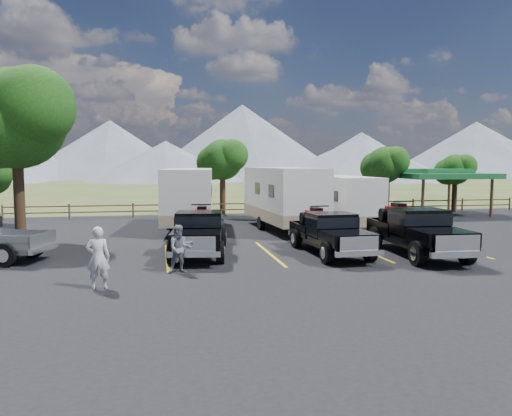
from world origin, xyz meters
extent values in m
plane|color=#405222|center=(0.00, 0.00, 0.00)|extent=(320.00, 320.00, 0.00)
cube|color=black|center=(0.00, 3.00, 0.02)|extent=(44.00, 34.00, 0.04)
cube|color=gold|center=(-6.00, 4.00, 0.04)|extent=(0.12, 5.50, 0.01)
cube|color=gold|center=(-2.00, 4.00, 0.04)|extent=(0.12, 5.50, 0.01)
cube|color=gold|center=(2.00, 4.00, 0.04)|extent=(0.12, 5.50, 0.01)
cube|color=gold|center=(6.00, 4.00, 0.04)|extent=(0.12, 5.50, 0.01)
cylinder|color=black|center=(-12.50, 9.00, 2.24)|extent=(0.48, 0.48, 4.48)
sphere|color=#144210|center=(-12.50, 9.00, 5.60)|extent=(4.48, 4.48, 4.48)
sphere|color=#144210|center=(-11.54, 8.20, 6.08)|extent=(3.52, 3.52, 3.52)
sphere|color=#144210|center=(-13.40, 9.70, 5.28)|extent=(3.84, 3.84, 3.84)
cylinder|color=black|center=(9.00, 17.00, 1.40)|extent=(0.39, 0.39, 2.80)
sphere|color=#144210|center=(9.00, 17.00, 3.50)|extent=(2.52, 2.52, 2.52)
sphere|color=#144210|center=(9.54, 16.55, 3.77)|extent=(1.98, 1.98, 1.98)
sphere|color=#144210|center=(8.50, 17.40, 3.32)|extent=(2.16, 2.16, 2.16)
cylinder|color=black|center=(15.00, 18.00, 1.26)|extent=(0.38, 0.38, 2.52)
sphere|color=#144210|center=(15.00, 18.00, 3.15)|extent=(2.24, 2.24, 2.24)
sphere|color=#144210|center=(15.48, 17.60, 3.39)|extent=(1.76, 1.76, 1.76)
sphere|color=#144210|center=(14.55, 18.35, 2.99)|extent=(1.92, 1.92, 1.92)
cylinder|color=black|center=(-2.00, 19.00, 1.54)|extent=(0.41, 0.41, 3.08)
sphere|color=#144210|center=(-2.00, 19.00, 3.85)|extent=(2.80, 2.80, 2.80)
sphere|color=#144210|center=(-1.40, 18.50, 4.15)|extent=(2.20, 2.20, 2.20)
sphere|color=#144210|center=(-2.56, 19.44, 3.65)|extent=(2.40, 2.40, 2.40)
cylinder|color=brown|center=(-16.00, 18.50, 0.50)|extent=(0.12, 0.12, 1.00)
cylinder|color=brown|center=(-12.00, 18.50, 0.50)|extent=(0.12, 0.12, 1.00)
cylinder|color=brown|center=(-8.00, 18.50, 0.50)|extent=(0.12, 0.12, 1.00)
cylinder|color=brown|center=(-4.00, 18.50, 0.50)|extent=(0.12, 0.12, 1.00)
cylinder|color=brown|center=(0.00, 18.50, 0.50)|extent=(0.12, 0.12, 1.00)
cylinder|color=brown|center=(4.00, 18.50, 0.50)|extent=(0.12, 0.12, 1.00)
cylinder|color=brown|center=(8.00, 18.50, 0.50)|extent=(0.12, 0.12, 1.00)
cylinder|color=brown|center=(12.00, 18.50, 0.50)|extent=(0.12, 0.12, 1.00)
cylinder|color=brown|center=(16.00, 18.50, 0.50)|extent=(0.12, 0.12, 1.00)
cylinder|color=brown|center=(20.00, 18.50, 0.50)|extent=(0.12, 0.12, 1.00)
cube|color=brown|center=(2.00, 18.50, 0.45)|extent=(36.00, 0.06, 0.08)
cube|color=brown|center=(2.00, 18.50, 0.85)|extent=(36.00, 0.06, 0.08)
cylinder|color=brown|center=(10.50, 14.50, 1.30)|extent=(0.20, 0.20, 2.60)
cylinder|color=brown|center=(10.50, 19.50, 1.30)|extent=(0.20, 0.20, 2.60)
cylinder|color=brown|center=(15.50, 14.50, 1.30)|extent=(0.20, 0.20, 2.60)
cylinder|color=brown|center=(15.50, 19.50, 1.30)|extent=(0.20, 0.20, 2.60)
cube|color=#1C6232|center=(13.00, 17.00, 2.75)|extent=(6.20, 6.20, 0.35)
cube|color=#1C6232|center=(13.00, 17.00, 3.05)|extent=(3.50, 3.50, 0.35)
cone|color=slate|center=(-18.00, 112.00, 7.00)|extent=(44.00, 44.00, 14.00)
cone|color=slate|center=(14.00, 108.00, 9.00)|extent=(52.00, 52.00, 18.00)
cone|color=slate|center=(48.00, 114.00, 6.00)|extent=(40.00, 40.00, 12.00)
cone|color=slate|center=(80.00, 110.00, 7.50)|extent=(50.00, 50.00, 15.00)
cone|color=slate|center=(-5.00, 87.00, 4.00)|extent=(32.00, 32.00, 8.00)
cone|color=slate|center=(35.00, 84.00, 4.50)|extent=(40.00, 40.00, 9.00)
cube|color=black|center=(-4.75, 4.29, 0.62)|extent=(2.44, 5.45, 0.33)
cube|color=black|center=(-5.00, 2.54, 0.96)|extent=(1.99, 1.90, 0.46)
cube|color=black|center=(-4.76, 4.18, 1.28)|extent=(1.92, 1.68, 0.92)
cube|color=black|center=(-4.76, 4.18, 1.42)|extent=(1.97, 1.74, 0.41)
cube|color=black|center=(-4.50, 5.93, 0.87)|extent=(2.07, 2.45, 0.51)
cube|color=white|center=(-5.14, 1.61, 0.92)|extent=(1.47, 0.29, 0.51)
cube|color=white|center=(-5.15, 1.55, 0.57)|extent=(1.81, 0.43, 0.20)
cube|color=white|center=(-4.34, 7.03, 0.57)|extent=(1.81, 0.41, 0.20)
cylinder|color=black|center=(-5.87, 2.61, 0.45)|extent=(0.39, 0.86, 0.83)
cylinder|color=black|center=(-4.16, 2.36, 0.45)|extent=(0.39, 0.86, 0.83)
cylinder|color=black|center=(-5.34, 6.22, 0.45)|extent=(0.39, 0.86, 0.83)
cylinder|color=black|center=(-3.62, 5.97, 0.45)|extent=(0.39, 0.86, 0.83)
cube|color=#830707|center=(-4.50, 5.93, 1.50)|extent=(0.81, 1.28, 0.32)
cube|color=black|center=(-4.50, 5.93, 1.73)|extent=(0.47, 0.74, 0.17)
cube|color=#830707|center=(-4.58, 5.43, 1.59)|extent=(0.78, 0.43, 0.20)
cylinder|color=black|center=(-4.56, 5.52, 1.91)|extent=(0.83, 0.18, 0.06)
cylinder|color=black|center=(-4.99, 5.49, 1.31)|extent=(0.31, 0.55, 0.52)
cylinder|color=black|center=(-4.17, 5.37, 1.31)|extent=(0.31, 0.55, 0.52)
cylinder|color=black|center=(-4.84, 6.49, 1.31)|extent=(0.31, 0.55, 0.52)
cylinder|color=black|center=(-4.02, 6.37, 1.31)|extent=(0.31, 0.55, 0.52)
cube|color=black|center=(0.32, 3.39, 0.60)|extent=(1.86, 5.13, 0.32)
cube|color=black|center=(0.39, 1.69, 0.93)|extent=(1.78, 1.67, 0.44)
cube|color=black|center=(0.32, 3.29, 1.24)|extent=(1.73, 1.46, 0.89)
cube|color=black|center=(0.32, 3.29, 1.37)|extent=(1.77, 1.51, 0.40)
cube|color=black|center=(0.24, 4.99, 0.84)|extent=(1.80, 2.21, 0.49)
cube|color=white|center=(0.43, 0.78, 0.88)|extent=(1.42, 0.13, 0.49)
cube|color=white|center=(0.43, 0.73, 0.55)|extent=(1.75, 0.24, 0.20)
cube|color=white|center=(0.20, 6.06, 0.55)|extent=(1.75, 0.22, 0.20)
cylinder|color=black|center=(-0.44, 1.60, 0.44)|extent=(0.30, 0.81, 0.80)
cylinder|color=black|center=(1.23, 1.67, 0.44)|extent=(0.30, 0.81, 0.80)
cylinder|color=black|center=(-0.60, 5.11, 0.44)|extent=(0.30, 0.81, 0.80)
cylinder|color=black|center=(1.07, 5.19, 0.44)|extent=(0.30, 0.81, 0.80)
cube|color=#830707|center=(0.24, 4.99, 1.44)|extent=(0.67, 1.18, 0.31)
cube|color=black|center=(0.24, 4.99, 1.67)|extent=(0.38, 0.68, 0.16)
cube|color=#830707|center=(0.27, 4.50, 1.53)|extent=(0.72, 0.34, 0.20)
cylinder|color=black|center=(0.26, 4.59, 1.84)|extent=(0.80, 0.09, 0.05)
cylinder|color=black|center=(-0.13, 4.49, 1.27)|extent=(0.25, 0.51, 0.50)
cylinder|color=black|center=(0.67, 4.52, 1.27)|extent=(0.25, 0.51, 0.50)
cylinder|color=black|center=(-0.18, 5.46, 1.27)|extent=(0.25, 0.51, 0.50)
cylinder|color=black|center=(0.62, 5.50, 1.27)|extent=(0.25, 0.51, 0.50)
cube|color=black|center=(3.59, 2.59, 0.66)|extent=(2.10, 5.71, 0.36)
cube|color=black|center=(3.49, 0.69, 1.03)|extent=(1.98, 1.87, 0.49)
cube|color=black|center=(3.58, 2.47, 1.37)|extent=(1.93, 1.63, 0.99)
cube|color=black|center=(3.58, 2.47, 1.52)|extent=(1.97, 1.69, 0.44)
cube|color=black|center=(3.67, 4.36, 0.93)|extent=(2.01, 2.46, 0.54)
cube|color=white|center=(3.44, -0.31, 0.98)|extent=(1.58, 0.16, 0.54)
cube|color=white|center=(3.44, -0.37, 0.60)|extent=(1.94, 0.27, 0.22)
cube|color=white|center=(3.73, 5.55, 0.60)|extent=(1.94, 0.25, 0.22)
cylinder|color=black|center=(2.56, 0.68, 0.48)|extent=(0.34, 0.90, 0.89)
cylinder|color=black|center=(4.42, 0.59, 0.48)|extent=(0.34, 0.90, 0.89)
cylinder|color=black|center=(2.76, 4.59, 0.48)|extent=(0.34, 0.90, 0.89)
cylinder|color=black|center=(4.61, 4.49, 0.48)|extent=(0.34, 0.90, 0.89)
cube|color=#830707|center=(3.67, 4.36, 1.60)|extent=(0.75, 1.32, 0.35)
cube|color=black|center=(3.67, 4.36, 1.85)|extent=(0.43, 0.76, 0.18)
cube|color=#830707|center=(3.65, 3.82, 1.70)|extent=(0.81, 0.38, 0.22)
cylinder|color=black|center=(3.65, 3.92, 2.04)|extent=(0.89, 0.10, 0.06)
cylinder|color=black|center=(3.20, 3.84, 1.40)|extent=(0.28, 0.57, 0.55)
cylinder|color=black|center=(4.09, 3.80, 1.40)|extent=(0.28, 0.57, 0.55)
cylinder|color=black|center=(3.26, 4.93, 1.40)|extent=(0.28, 0.57, 0.55)
cylinder|color=black|center=(4.15, 4.88, 1.40)|extent=(0.28, 0.57, 0.55)
cube|color=white|center=(-4.70, 11.91, 1.95)|extent=(3.22, 7.78, 2.72)
cube|color=gray|center=(-4.70, 11.91, 0.90)|extent=(3.25, 7.82, 0.60)
cube|color=black|center=(-6.12, 10.17, 2.23)|extent=(0.12, 0.90, 0.60)
cube|color=black|center=(-3.69, 9.90, 2.23)|extent=(0.12, 0.90, 0.60)
cylinder|color=black|center=(-5.80, 12.34, 0.39)|extent=(0.33, 0.73, 0.71)
cylinder|color=black|center=(-3.54, 12.09, 0.39)|extent=(0.33, 0.73, 0.71)
cube|color=black|center=(-5.21, 7.25, 0.54)|extent=(0.32, 1.82, 0.10)
cube|color=white|center=(0.24, 10.73, 1.99)|extent=(2.96, 7.84, 2.77)
cube|color=gray|center=(0.24, 10.73, 0.91)|extent=(2.99, 7.88, 0.62)
cube|color=black|center=(-0.88, 8.73, 2.27)|extent=(0.08, 0.92, 0.62)
cube|color=black|center=(1.61, 8.89, 2.27)|extent=(0.08, 0.92, 0.62)
cylinder|color=black|center=(-0.93, 10.96, 0.40)|extent=(0.30, 0.73, 0.72)
cylinder|color=black|center=(1.38, 11.11, 0.40)|extent=(0.30, 0.73, 0.72)
cube|color=black|center=(0.55, 5.97, 0.55)|extent=(0.24, 1.85, 0.10)
cube|color=white|center=(3.63, 10.67, 1.71)|extent=(2.19, 6.63, 2.38)
cube|color=gray|center=(3.63, 10.67, 0.79)|extent=(2.21, 6.66, 0.53)
cube|color=black|center=(2.54, 9.03, 1.95)|extent=(0.03, 0.79, 0.53)
cube|color=black|center=(4.68, 9.01, 1.95)|extent=(0.03, 0.79, 0.53)
cylinder|color=black|center=(2.64, 10.95, 0.35)|extent=(0.23, 0.62, 0.62)
cylinder|color=black|center=(4.62, 10.92, 0.35)|extent=(0.23, 0.62, 0.62)
cube|color=black|center=(3.58, 6.58, 0.48)|extent=(0.12, 1.59, 0.09)
cube|color=gray|center=(-11.44, 4.08, 0.87)|extent=(2.63, 2.34, 0.51)
cube|color=white|center=(-10.39, 3.76, 0.56)|extent=(0.67, 1.76, 0.20)
cylinder|color=black|center=(-11.03, 4.86, 0.45)|extent=(0.87, 0.51, 0.83)
cylinder|color=black|center=(-11.54, 3.21, 0.45)|extent=(0.87, 0.51, 0.83)
imported|color=silver|center=(-7.99, -0.53, 0.94)|extent=(0.67, 0.45, 1.80)
imported|color=slate|center=(-5.63, 1.14, 0.83)|extent=(0.83, 0.68, 1.57)
camera|label=1|loc=(-6.22, -15.12, 3.63)|focal=35.00mm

